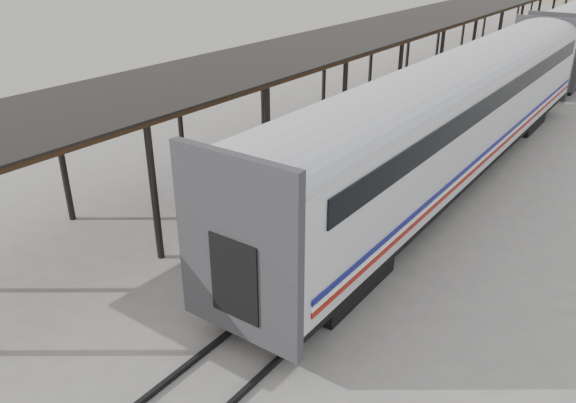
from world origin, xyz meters
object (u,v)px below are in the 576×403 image
Objects in this scene: baggage_cart at (267,229)px; pedestrian at (354,112)px; porter at (259,205)px; luggage_tug at (435,92)px.

pedestrian reaches higher than baggage_cart.
luggage_tug is at bearing 12.88° from porter.
porter is at bearing 121.43° from pedestrian.
porter reaches higher than pedestrian.
baggage_cart is at bearing -70.06° from luggage_tug.
luggage_tug is 6.91m from pedestrian.
porter is 0.97× the size of pedestrian.
pedestrian is at bearing 103.67° from baggage_cart.
baggage_cart is at bearing 121.23° from pedestrian.
porter is (0.25, -0.65, 1.07)m from baggage_cart.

